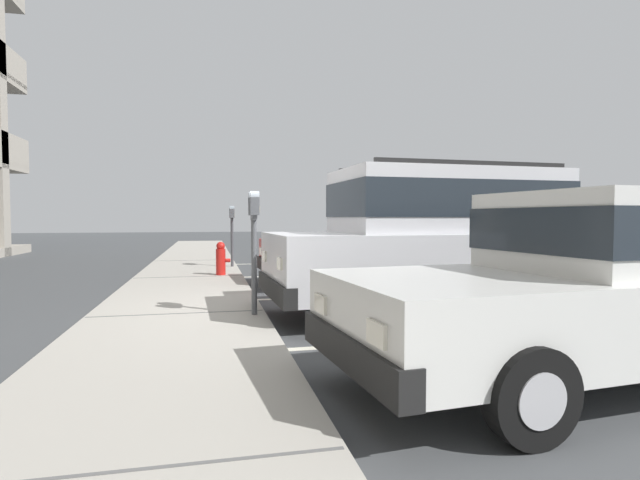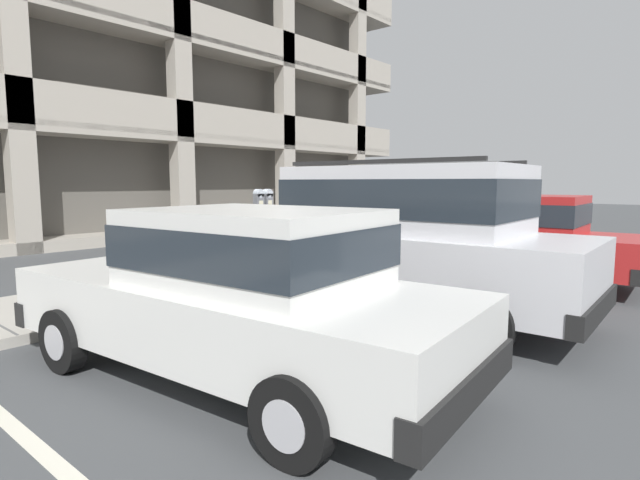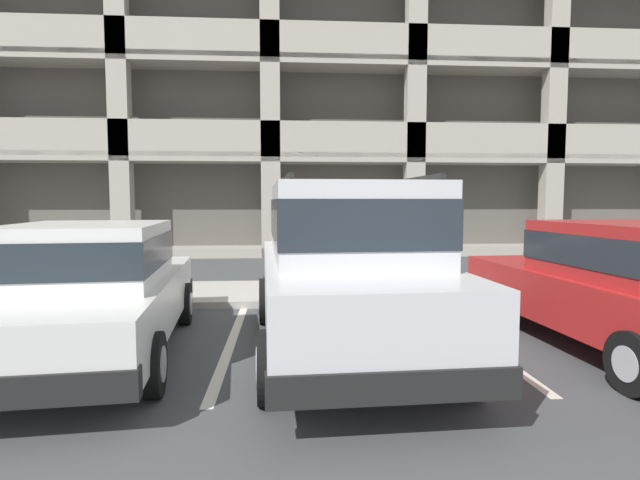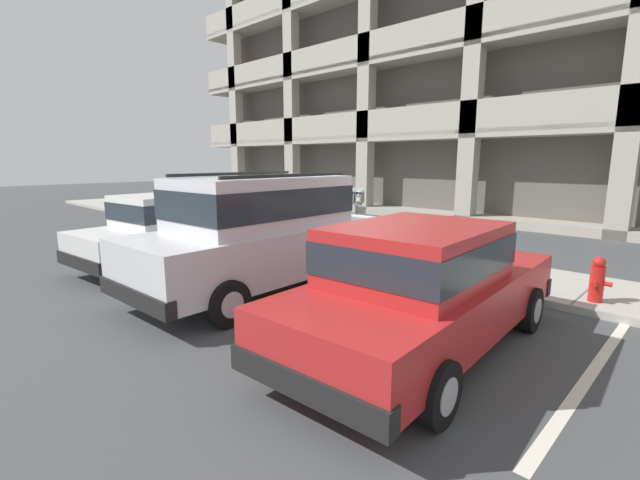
# 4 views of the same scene
# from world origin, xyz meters

# --- Properties ---
(ground_plane) EXTENTS (80.00, 80.00, 0.10)m
(ground_plane) POSITION_xyz_m (0.00, 0.00, -0.05)
(ground_plane) COLOR #444749
(sidewalk) EXTENTS (40.00, 2.20, 0.12)m
(sidewalk) POSITION_xyz_m (0.00, 1.30, 0.06)
(sidewalk) COLOR #ADA89E
(sidewalk) RESTS_ON ground_plane
(parking_stall_lines) EXTENTS (12.62, 4.80, 0.01)m
(parking_stall_lines) POSITION_xyz_m (1.56, -1.40, 0.00)
(parking_stall_lines) COLOR silver
(parking_stall_lines) RESTS_ON ground_plane
(silver_suv) EXTENTS (2.16, 4.86, 2.03)m
(silver_suv) POSITION_xyz_m (-0.19, -2.24, 1.09)
(silver_suv) COLOR silver
(silver_suv) RESTS_ON ground_plane
(red_sedan) EXTENTS (2.14, 4.62, 1.54)m
(red_sedan) POSITION_xyz_m (-3.02, -2.31, 0.82)
(red_sedan) COLOR silver
(red_sedan) RESTS_ON ground_plane
(dark_hatchback) EXTENTS (2.01, 4.57, 1.54)m
(dark_hatchback) POSITION_xyz_m (3.05, -2.47, 0.82)
(dark_hatchback) COLOR red
(dark_hatchback) RESTS_ON ground_plane
(parking_meter_near) EXTENTS (0.35, 0.12, 1.54)m
(parking_meter_near) POSITION_xyz_m (-0.25, 0.35, 1.26)
(parking_meter_near) COLOR #595B60
(parking_meter_near) RESTS_ON sidewalk
(fire_hydrant) EXTENTS (0.30, 0.30, 0.70)m
(fire_hydrant) POSITION_xyz_m (4.22, 0.65, 0.46)
(fire_hydrant) COLOR red
(fire_hydrant) RESTS_ON sidewalk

